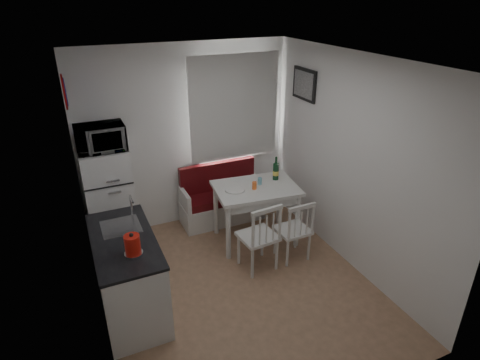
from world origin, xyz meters
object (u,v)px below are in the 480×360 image
object	(u,v)px
chair_right	(297,225)
bench	(222,202)
dining_table	(256,193)
kitchen_counter	(128,274)
microwave	(100,138)
fridge	(110,201)
wine_bottle	(276,168)
kettle	(133,245)
chair_left	(262,231)

from	to	relation	value
chair_right	bench	bearing A→B (deg)	107.80
dining_table	chair_right	world-z (taller)	chair_right
kitchen_counter	microwave	bearing A→B (deg)	89.06
fridge	microwave	distance (m)	0.88
kitchen_counter	wine_bottle	size ratio (longest dim) A/B	3.98
chair_right	wine_bottle	distance (m)	0.89
kitchen_counter	bench	world-z (taller)	kitchen_counter
fridge	microwave	xyz separation A→B (m)	(0.00, -0.05, 0.88)
fridge	bench	bearing A→B (deg)	3.90
kettle	fridge	bearing A→B (deg)	91.09
kitchen_counter	chair_right	world-z (taller)	kitchen_counter
bench	dining_table	bearing A→B (deg)	-72.08
fridge	chair_right	bearing A→B (deg)	-31.05
chair_right	kettle	distance (m)	2.12
bench	fridge	xyz separation A→B (m)	(-1.59, -0.11, 0.43)
microwave	kettle	xyz separation A→B (m)	(0.03, -1.53, -0.58)
dining_table	wine_bottle	world-z (taller)	wine_bottle
chair_right	wine_bottle	bearing A→B (deg)	80.95
wine_bottle	bench	bearing A→B (deg)	133.96
kettle	wine_bottle	distance (m)	2.40
wine_bottle	microwave	bearing A→B (deg)	168.59
kitchen_counter	chair_right	xyz separation A→B (m)	(2.09, -0.00, 0.07)
wine_bottle	kitchen_counter	bearing A→B (deg)	-160.93
dining_table	chair_right	bearing A→B (deg)	-62.52
chair_left	chair_right	distance (m)	0.50
dining_table	fridge	distance (m)	1.91
bench	chair_left	bearing A→B (deg)	-91.04
bench	kettle	bearing A→B (deg)	-132.88
microwave	chair_right	bearing A→B (deg)	-30.02
kitchen_counter	microwave	distance (m)	1.65
fridge	kettle	xyz separation A→B (m)	(0.03, -1.58, 0.30)
chair_left	microwave	distance (m)	2.23
fridge	kettle	size ratio (longest dim) A/B	6.07
chair_right	microwave	bearing A→B (deg)	148.45
bench	chair_right	world-z (taller)	bench
bench	fridge	bearing A→B (deg)	-176.10
chair_left	wine_bottle	xyz separation A→B (m)	(0.60, 0.77, 0.41)
chair_right	microwave	xyz separation A→B (m)	(-2.07, 1.20, 1.07)
fridge	dining_table	bearing A→B (deg)	-17.91
bench	microwave	bearing A→B (deg)	-174.32
kitchen_counter	kettle	bearing A→B (deg)	-81.50
kitchen_counter	microwave	world-z (taller)	microwave
kitchen_counter	fridge	world-z (taller)	fridge
dining_table	kitchen_counter	bearing A→B (deg)	-153.68
bench	kettle	world-z (taller)	kettle
fridge	microwave	bearing A→B (deg)	-90.00
bench	microwave	xyz separation A→B (m)	(-1.59, -0.16, 1.30)
chair_right	dining_table	bearing A→B (deg)	109.28
fridge	wine_bottle	xyz separation A→B (m)	(2.17, -0.49, 0.27)
bench	microwave	distance (m)	2.07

